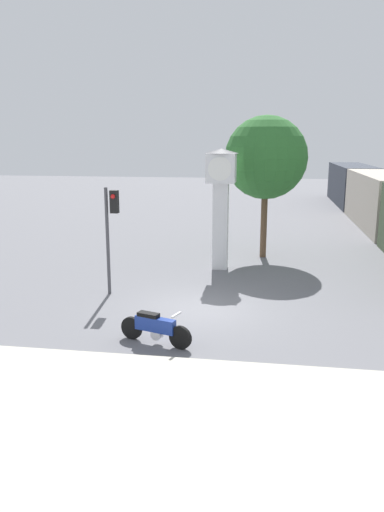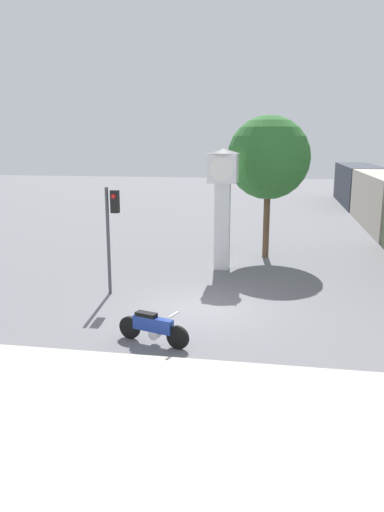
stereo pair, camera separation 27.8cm
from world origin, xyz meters
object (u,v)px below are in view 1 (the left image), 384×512
(freight_train, at_px, (381,201))
(traffic_light, at_px, (111,221))
(street_tree, at_px, (266,158))
(clock_tower, at_px, (221,190))
(motorcycle, at_px, (155,328))

(freight_train, bearing_deg, traffic_light, -126.97)
(freight_train, relative_size, traffic_light, 9.36)
(traffic_light, xyz_separation_m, street_tree, (5.31, 6.89, 2.01))
(traffic_light, relative_size, street_tree, 0.59)
(freight_train, bearing_deg, street_tree, -126.53)
(traffic_light, bearing_deg, freight_train, 53.03)
(clock_tower, distance_m, freight_train, 15.62)
(freight_train, xyz_separation_m, traffic_light, (-12.69, -16.85, 0.98))
(clock_tower, bearing_deg, freight_train, 53.62)
(motorcycle, xyz_separation_m, traffic_light, (-2.55, 4.27, 2.22))
(street_tree, bearing_deg, clock_tower, -125.81)
(street_tree, bearing_deg, motorcycle, -103.90)
(freight_train, distance_m, street_tree, 12.75)
(motorcycle, height_order, freight_train, freight_train)
(motorcycle, bearing_deg, clock_tower, 101.95)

